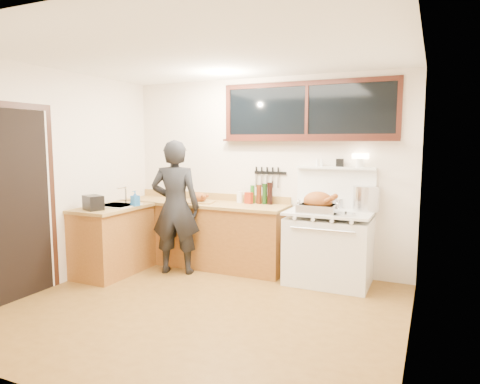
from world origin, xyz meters
The scene contains 20 objects.
ground_plane centered at (0.00, 0.00, -0.01)m, with size 4.00×3.50×0.02m, color brown.
room_shell centered at (0.00, 0.00, 1.65)m, with size 4.10×3.60×2.65m.
counter_back centered at (-0.80, 1.45, 0.45)m, with size 2.44×0.64×1.00m.
counter_left centered at (-1.70, 0.62, 0.45)m, with size 0.64×1.09×0.90m.
sink_unit centered at (-1.68, 0.70, 0.85)m, with size 0.50×0.45×0.37m.
vintage_stove centered at (1.00, 1.41, 0.47)m, with size 1.02×0.74×1.60m.
back_window centered at (0.60, 1.72, 2.06)m, with size 2.32×0.13×0.77m.
left_doorway centered at (-1.99, -0.55, 1.09)m, with size 0.02×1.04×2.17m.
knife_strip centered at (0.08, 1.73, 1.31)m, with size 0.46×0.03×0.28m.
man centered at (-0.94, 0.98, 0.88)m, with size 0.74×0.60×1.77m.
soap_bottle centered at (-1.43, 0.77, 1.00)m, with size 0.11×0.11×0.20m.
toaster centered at (-1.70, 0.29, 0.99)m, with size 0.31×0.27×0.18m.
cutting_board centered at (-0.83, 1.38, 0.95)m, with size 0.50×0.42×0.14m.
roast_turkey centered at (0.89, 1.26, 1.00)m, with size 0.49×0.35×0.25m.
stockpot centered at (1.39, 1.65, 1.05)m, with size 0.33×0.33×0.30m.
saucepan centered at (1.02, 1.70, 0.96)m, with size 0.19×0.29×0.12m.
pot_lid centered at (1.23, 1.22, 0.91)m, with size 0.27×0.27×0.04m.
coffee_tin centered at (-0.15, 1.60, 0.98)m, with size 0.12×0.10×0.16m.
pitcher centered at (-0.30, 1.61, 0.98)m, with size 0.10×0.10×0.16m.
bottle_cluster centered at (0.03, 1.63, 1.04)m, with size 0.32×0.07×0.30m.
Camera 1 is at (2.14, -3.73, 1.75)m, focal length 32.00 mm.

